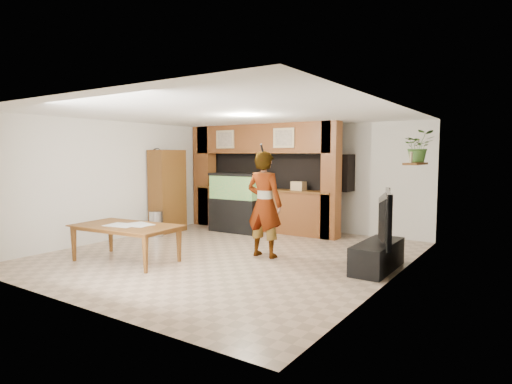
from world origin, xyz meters
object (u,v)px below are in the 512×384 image
Objects in this scene: aquarium at (235,203)px; television at (378,217)px; dining_table at (125,244)px; person at (264,204)px; pantry_cabinet at (167,191)px.

television is at bearing -21.80° from aquarium.
television reaches higher than dining_table.
aquarium is 0.74× the size of person.
dining_table is at bearing -59.05° from pantry_cabinet.
aquarium is 0.78× the size of dining_table.
television is (3.96, -1.49, 0.18)m from aquarium.
person reaches higher than television.
aquarium is at bearing 86.53° from dining_table.
television is 0.76× the size of person.
television is (5.35, -0.60, -0.11)m from pantry_cabinet.
television is at bearing -173.53° from person.
television is at bearing -6.43° from pantry_cabinet.
pantry_cabinet is 3.03m from dining_table.
pantry_cabinet is at bearing 115.27° from dining_table.
pantry_cabinet reaches higher than dining_table.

